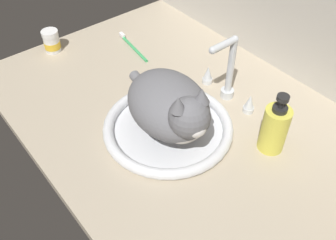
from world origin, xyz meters
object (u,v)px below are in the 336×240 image
Objects in this scene: sink_basin at (168,127)px; faucet at (228,76)px; cat at (171,107)px; soap_pump_bottle at (275,128)px; toothbrush at (133,47)px; pill_bottle at (52,42)px.

faucet reaches higher than sink_basin.
cat is 26.79cm from soap_pump_bottle.
toothbrush is at bearing 158.54° from cat.
pill_bottle is at bearing -173.82° from cat.
cat reaches higher than soap_pump_bottle.
cat reaches higher than pill_bottle.
soap_pump_bottle is at bearing -13.18° from faucet.
sink_basin is 1.84× the size of toothbrush.
faucet is at bearing 94.55° from cat.
toothbrush is (-39.68, -6.35, -7.58)cm from faucet.
soap_pump_bottle is at bearing 41.35° from cat.
soap_pump_bottle is at bearing 1.17° from toothbrush.
cat is 4.82× the size of pill_bottle.
pill_bottle is (-55.80, -6.58, 2.34)cm from sink_basin.
sink_basin is at bearing -21.92° from toothbrush.
soap_pump_bottle is (19.95, 17.56, -3.35)cm from cat.
soap_pump_bottle is 2.26× the size of pill_bottle.
faucet is at bearing 166.82° from soap_pump_bottle.
cat is at bearing -10.64° from sink_basin.
pill_bottle is 0.40× the size of toothbrush.
pill_bottle is 27.88cm from toothbrush.
cat reaches higher than faucet.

